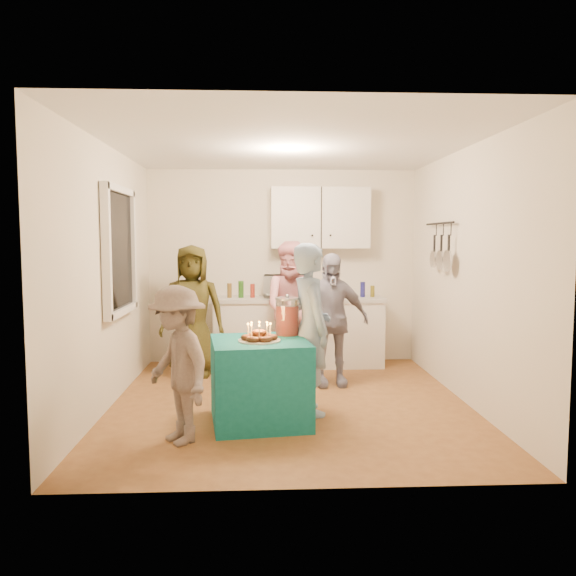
{
  "coord_description": "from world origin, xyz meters",
  "views": [
    {
      "loc": [
        -0.29,
        -5.62,
        1.67
      ],
      "look_at": [
        0.0,
        0.35,
        1.15
      ],
      "focal_mm": 35.0,
      "sensor_mm": 36.0,
      "label": 1
    }
  ],
  "objects_px": {
    "woman_back_left": "(192,311)",
    "woman_back_right": "(330,320)",
    "microwave": "(284,286)",
    "party_table": "(260,381)",
    "woman_back_center": "(294,308)",
    "counter": "(298,333)",
    "man_birthday": "(311,329)",
    "punch_jar": "(287,317)",
    "child_near_left": "(177,365)"
  },
  "relations": [
    {
      "from": "counter",
      "to": "woman_back_right",
      "type": "height_order",
      "value": "woman_back_right"
    },
    {
      "from": "man_birthday",
      "to": "party_table",
      "type": "bearing_deg",
      "value": 105.91
    },
    {
      "from": "counter",
      "to": "child_near_left",
      "type": "xyz_separation_m",
      "value": [
        -1.17,
        -2.77,
        0.22
      ]
    },
    {
      "from": "child_near_left",
      "to": "microwave",
      "type": "bearing_deg",
      "value": 125.87
    },
    {
      "from": "woman_back_center",
      "to": "child_near_left",
      "type": "bearing_deg",
      "value": -113.74
    },
    {
      "from": "party_table",
      "to": "woman_back_left",
      "type": "distance_m",
      "value": 2.04
    },
    {
      "from": "woman_back_left",
      "to": "woman_back_center",
      "type": "distance_m",
      "value": 1.25
    },
    {
      "from": "woman_back_left",
      "to": "party_table",
      "type": "bearing_deg",
      "value": -64.97
    },
    {
      "from": "woman_back_center",
      "to": "punch_jar",
      "type": "bearing_deg",
      "value": -93.98
    },
    {
      "from": "man_birthday",
      "to": "woman_back_center",
      "type": "relative_size",
      "value": 0.99
    },
    {
      "from": "woman_back_left",
      "to": "child_near_left",
      "type": "xyz_separation_m",
      "value": [
        0.16,
        -2.3,
        -0.15
      ]
    },
    {
      "from": "counter",
      "to": "woman_back_center",
      "type": "relative_size",
      "value": 1.34
    },
    {
      "from": "microwave",
      "to": "man_birthday",
      "type": "relative_size",
      "value": 0.32
    },
    {
      "from": "counter",
      "to": "man_birthday",
      "type": "bearing_deg",
      "value": -90.42
    },
    {
      "from": "microwave",
      "to": "party_table",
      "type": "distance_m",
      "value": 2.41
    },
    {
      "from": "child_near_left",
      "to": "punch_jar",
      "type": "bearing_deg",
      "value": 93.88
    },
    {
      "from": "microwave",
      "to": "woman_back_center",
      "type": "distance_m",
      "value": 0.56
    },
    {
      "from": "punch_jar",
      "to": "woman_back_center",
      "type": "bearing_deg",
      "value": 84.1
    },
    {
      "from": "party_table",
      "to": "man_birthday",
      "type": "height_order",
      "value": "man_birthday"
    },
    {
      "from": "microwave",
      "to": "woman_back_left",
      "type": "bearing_deg",
      "value": -154.22
    },
    {
      "from": "man_birthday",
      "to": "woman_back_right",
      "type": "distance_m",
      "value": 1.05
    },
    {
      "from": "microwave",
      "to": "woman_back_right",
      "type": "xyz_separation_m",
      "value": [
        0.48,
        -1.03,
        -0.3
      ]
    },
    {
      "from": "woman_back_center",
      "to": "child_near_left",
      "type": "xyz_separation_m",
      "value": [
        -1.09,
        -2.27,
        -0.17
      ]
    },
    {
      "from": "counter",
      "to": "woman_back_right",
      "type": "bearing_deg",
      "value": -74.15
    },
    {
      "from": "punch_jar",
      "to": "woman_back_right",
      "type": "bearing_deg",
      "value": 62.08
    },
    {
      "from": "microwave",
      "to": "woman_back_right",
      "type": "height_order",
      "value": "woman_back_right"
    },
    {
      "from": "woman_back_left",
      "to": "woman_back_center",
      "type": "xyz_separation_m",
      "value": [
        1.25,
        -0.03,
        0.02
      ]
    },
    {
      "from": "party_table",
      "to": "woman_back_left",
      "type": "relative_size",
      "value": 0.53
    },
    {
      "from": "woman_back_right",
      "to": "woman_back_center",
      "type": "bearing_deg",
      "value": 121.1
    },
    {
      "from": "punch_jar",
      "to": "man_birthday",
      "type": "xyz_separation_m",
      "value": [
        0.23,
        0.01,
        -0.11
      ]
    },
    {
      "from": "woman_back_left",
      "to": "child_near_left",
      "type": "height_order",
      "value": "woman_back_left"
    },
    {
      "from": "woman_back_left",
      "to": "woman_back_right",
      "type": "distance_m",
      "value": 1.72
    },
    {
      "from": "counter",
      "to": "woman_back_center",
      "type": "bearing_deg",
      "value": -99.29
    },
    {
      "from": "microwave",
      "to": "woman_back_left",
      "type": "height_order",
      "value": "woman_back_left"
    },
    {
      "from": "man_birthday",
      "to": "woman_back_right",
      "type": "relative_size",
      "value": 1.08
    },
    {
      "from": "punch_jar",
      "to": "party_table",
      "type": "bearing_deg",
      "value": -135.16
    },
    {
      "from": "man_birthday",
      "to": "woman_back_left",
      "type": "xyz_separation_m",
      "value": [
        -1.32,
        1.55,
        -0.02
      ]
    },
    {
      "from": "woman_back_right",
      "to": "man_birthday",
      "type": "bearing_deg",
      "value": -111.25
    },
    {
      "from": "party_table",
      "to": "child_near_left",
      "type": "bearing_deg",
      "value": -144.48
    },
    {
      "from": "party_table",
      "to": "child_near_left",
      "type": "relative_size",
      "value": 0.65
    },
    {
      "from": "punch_jar",
      "to": "child_near_left",
      "type": "height_order",
      "value": "child_near_left"
    },
    {
      "from": "man_birthday",
      "to": "woman_back_center",
      "type": "bearing_deg",
      "value": -10.37
    },
    {
      "from": "party_table",
      "to": "punch_jar",
      "type": "bearing_deg",
      "value": 44.84
    },
    {
      "from": "counter",
      "to": "woman_back_center",
      "type": "height_order",
      "value": "woman_back_center"
    },
    {
      "from": "woman_back_left",
      "to": "child_near_left",
      "type": "distance_m",
      "value": 2.31
    },
    {
      "from": "counter",
      "to": "punch_jar",
      "type": "height_order",
      "value": "punch_jar"
    },
    {
      "from": "counter",
      "to": "man_birthday",
      "type": "relative_size",
      "value": 1.35
    },
    {
      "from": "microwave",
      "to": "punch_jar",
      "type": "bearing_deg",
      "value": -88.2
    },
    {
      "from": "woman_back_center",
      "to": "woman_back_right",
      "type": "distance_m",
      "value": 0.65
    },
    {
      "from": "woman_back_left",
      "to": "woman_back_right",
      "type": "bearing_deg",
      "value": -18.31
    }
  ]
}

